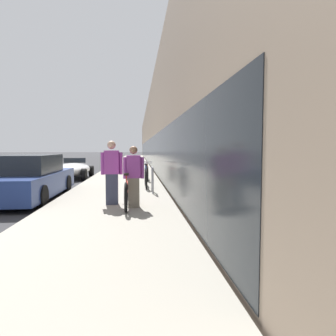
# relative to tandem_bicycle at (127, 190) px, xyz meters

# --- Properties ---
(sidewalk_slab) EXTENTS (3.34, 70.00, 0.12)m
(sidewalk_slab) POSITION_rel_tandem_bicycle_xyz_m (-0.43, 18.14, -0.43)
(sidewalk_slab) COLOR gray
(sidewalk_slab) RESTS_ON ground
(storefront_facade) EXTENTS (10.01, 70.00, 6.30)m
(storefront_facade) POSITION_rel_tandem_bicycle_xyz_m (6.27, 26.14, 2.65)
(storefront_facade) COLOR gray
(storefront_facade) RESTS_ON ground
(tandem_bicycle) EXTENTS (0.52, 2.61, 0.88)m
(tandem_bicycle) POSITION_rel_tandem_bicycle_xyz_m (0.00, 0.00, 0.00)
(tandem_bicycle) COLOR black
(tandem_bicycle) RESTS_ON sidewalk_slab
(person_rider) EXTENTS (0.51, 0.20, 1.52)m
(person_rider) POSITION_rel_tandem_bicycle_xyz_m (0.17, -0.33, 0.39)
(person_rider) COLOR #756B5B
(person_rider) RESTS_ON sidewalk_slab
(person_bystander) EXTENTS (0.56, 0.22, 1.65)m
(person_bystander) POSITION_rel_tandem_bicycle_xyz_m (-0.40, 0.12, 0.45)
(person_bystander) COLOR #33384C
(person_bystander) RESTS_ON sidewalk_slab
(bike_rack_hoop) EXTENTS (0.05, 0.60, 0.84)m
(bike_rack_hoop) POSITION_rel_tandem_bicycle_xyz_m (0.75, 2.11, 0.14)
(bike_rack_hoop) COLOR gray
(bike_rack_hoop) RESTS_ON sidewalk_slab
(cruiser_bike_nearest) EXTENTS (0.52, 1.82, 0.91)m
(cruiser_bike_nearest) POSITION_rel_tandem_bicycle_xyz_m (0.57, 3.41, 0.01)
(cruiser_bike_nearest) COLOR black
(cruiser_bike_nearest) RESTS_ON sidewalk_slab
(cruiser_bike_middle) EXTENTS (0.52, 1.73, 0.85)m
(cruiser_bike_middle) POSITION_rel_tandem_bicycle_xyz_m (0.70, 5.92, -0.01)
(cruiser_bike_middle) COLOR black
(cruiser_bike_middle) RESTS_ON sidewalk_slab
(parked_sedan_curbside) EXTENTS (1.83, 4.72, 1.37)m
(parked_sedan_curbside) POSITION_rel_tandem_bicycle_xyz_m (-3.09, 1.88, 0.14)
(parked_sedan_curbside) COLOR navy
(parked_sedan_curbside) RESTS_ON ground
(vintage_roadster_curbside) EXTENTS (1.74, 3.94, 1.05)m
(vintage_roadster_curbside) POSITION_rel_tandem_bicycle_xyz_m (-3.07, 8.06, -0.03)
(vintage_roadster_curbside) COLOR white
(vintage_roadster_curbside) RESTS_ON ground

